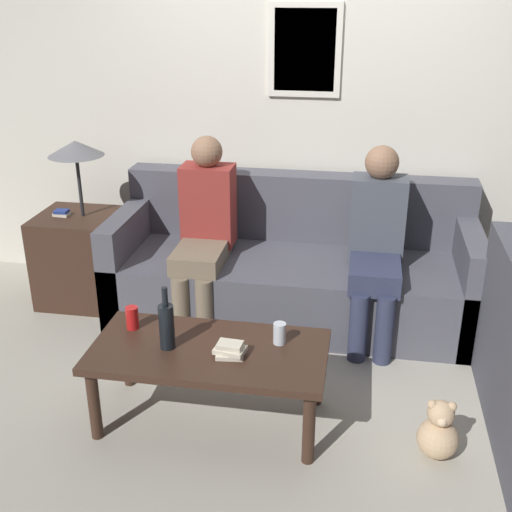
{
  "coord_description": "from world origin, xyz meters",
  "views": [
    {
      "loc": [
        0.43,
        -3.4,
        2.12
      ],
      "look_at": [
        -0.14,
        -0.12,
        0.69
      ],
      "focal_mm": 45.0,
      "sensor_mm": 36.0,
      "label": 1
    }
  ],
  "objects_px": {
    "person_left": "(204,226)",
    "person_right": "(376,239)",
    "teddy_bear": "(438,432)",
    "drinking_glass": "(280,333)",
    "wine_bottle": "(167,325)",
    "coffee_table": "(209,358)",
    "couch_main": "(292,270)"
  },
  "relations": [
    {
      "from": "person_left",
      "to": "person_right",
      "type": "distance_m",
      "value": 1.1
    },
    {
      "from": "person_left",
      "to": "person_right",
      "type": "xyz_separation_m",
      "value": [
        1.1,
        -0.04,
        -0.0
      ]
    },
    {
      "from": "teddy_bear",
      "to": "drinking_glass",
      "type": "bearing_deg",
      "value": 166.06
    },
    {
      "from": "wine_bottle",
      "to": "drinking_glass",
      "type": "height_order",
      "value": "wine_bottle"
    },
    {
      "from": "drinking_glass",
      "to": "person_right",
      "type": "xyz_separation_m",
      "value": [
        0.47,
        0.96,
        0.16
      ]
    },
    {
      "from": "coffee_table",
      "to": "person_right",
      "type": "height_order",
      "value": "person_right"
    },
    {
      "from": "couch_main",
      "to": "wine_bottle",
      "type": "distance_m",
      "value": 1.4
    },
    {
      "from": "couch_main",
      "to": "coffee_table",
      "type": "xyz_separation_m",
      "value": [
        -0.27,
        -1.27,
        0.06
      ]
    },
    {
      "from": "coffee_table",
      "to": "drinking_glass",
      "type": "relative_size",
      "value": 10.6
    },
    {
      "from": "coffee_table",
      "to": "person_right",
      "type": "distance_m",
      "value": 1.37
    },
    {
      "from": "wine_bottle",
      "to": "drinking_glass",
      "type": "distance_m",
      "value": 0.57
    },
    {
      "from": "person_left",
      "to": "teddy_bear",
      "type": "xyz_separation_m",
      "value": [
        1.43,
        -1.2,
        -0.52
      ]
    },
    {
      "from": "wine_bottle",
      "to": "person_left",
      "type": "height_order",
      "value": "person_left"
    },
    {
      "from": "drinking_glass",
      "to": "coffee_table",
      "type": "bearing_deg",
      "value": -162.32
    },
    {
      "from": "couch_main",
      "to": "person_right",
      "type": "distance_m",
      "value": 0.67
    },
    {
      "from": "person_left",
      "to": "coffee_table",
      "type": "bearing_deg",
      "value": -75.23
    },
    {
      "from": "teddy_bear",
      "to": "couch_main",
      "type": "bearing_deg",
      "value": 122.62
    },
    {
      "from": "coffee_table",
      "to": "person_left",
      "type": "xyz_separation_m",
      "value": [
        -0.29,
        1.11,
        0.28
      ]
    },
    {
      "from": "coffee_table",
      "to": "person_left",
      "type": "distance_m",
      "value": 1.18
    },
    {
      "from": "person_right",
      "to": "drinking_glass",
      "type": "bearing_deg",
      "value": -116.02
    },
    {
      "from": "coffee_table",
      "to": "person_left",
      "type": "relative_size",
      "value": 0.97
    },
    {
      "from": "wine_bottle",
      "to": "teddy_bear",
      "type": "height_order",
      "value": "wine_bottle"
    },
    {
      "from": "coffee_table",
      "to": "teddy_bear",
      "type": "height_order",
      "value": "coffee_table"
    },
    {
      "from": "teddy_bear",
      "to": "person_right",
      "type": "bearing_deg",
      "value": 105.81
    },
    {
      "from": "wine_bottle",
      "to": "teddy_bear",
      "type": "bearing_deg",
      "value": -2.69
    },
    {
      "from": "couch_main",
      "to": "coffee_table",
      "type": "bearing_deg",
      "value": -102.1
    },
    {
      "from": "wine_bottle",
      "to": "drinking_glass",
      "type": "xyz_separation_m",
      "value": [
        0.54,
        0.14,
        -0.07
      ]
    },
    {
      "from": "couch_main",
      "to": "coffee_table",
      "type": "relative_size",
      "value": 2.02
    },
    {
      "from": "drinking_glass",
      "to": "person_right",
      "type": "relative_size",
      "value": 0.09
    },
    {
      "from": "wine_bottle",
      "to": "person_right",
      "type": "bearing_deg",
      "value": 47.24
    },
    {
      "from": "couch_main",
      "to": "teddy_bear",
      "type": "distance_m",
      "value": 1.62
    },
    {
      "from": "wine_bottle",
      "to": "coffee_table",
      "type": "bearing_deg",
      "value": 7.35
    }
  ]
}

